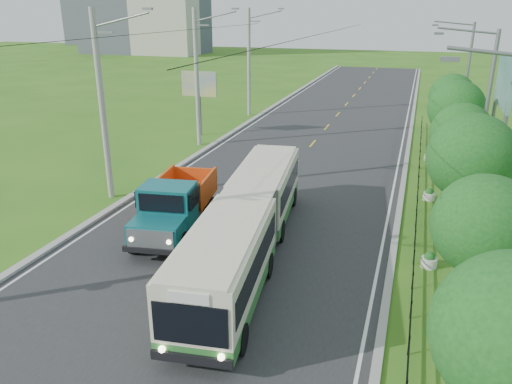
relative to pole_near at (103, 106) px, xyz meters
The scene contains 25 objects.
ground 13.24m from the pole_near, 47.45° to the right, with size 240.00×240.00×0.00m, color #306918.
road 14.67m from the pole_near, 53.09° to the left, with size 14.00×120.00×0.02m, color #28282B.
curb_left 12.14m from the pole_near, 84.48° to the left, with size 0.40×120.00×0.15m, color #9E9E99.
curb_right 19.60m from the pole_near, 35.52° to the left, with size 0.30×120.00×0.10m, color #9E9E99.
edge_line_left 12.22m from the pole_near, 81.66° to the left, with size 0.12×120.00×0.00m, color silver.
edge_line_right 19.21m from the pole_near, 36.41° to the left, with size 0.12×120.00×0.00m, color silver.
centre_dash 13.23m from the pole_near, 47.45° to the right, with size 0.12×2.20×0.00m, color yellow.
railing_right 17.68m from the pole_near, 17.09° to the left, with size 0.04×40.00×0.60m, color black.
pole_near is the anchor object (origin of this frame).
pole_mid 12.00m from the pole_near, 90.00° to the left, with size 3.51×0.32×10.00m.
pole_far 24.00m from the pole_near, 90.00° to the left, with size 3.51×0.32×10.00m.
tree_second 19.44m from the pole_near, 20.74° to the right, with size 3.18×3.26×5.30m.
tree_third 18.17m from the pole_near, ahead, with size 3.60×3.62×6.00m.
tree_fourth 18.89m from the pole_near, 15.84° to the left, with size 3.24×3.31×5.40m.
tree_fifth 21.31m from the pole_near, 31.59° to the left, with size 3.48×3.52×5.80m.
tree_back 24.98m from the pole_near, 43.41° to the left, with size 3.30×3.36×5.50m.
streetlight_mid 19.56m from the pole_near, 14.81° to the left, with size 3.02×0.20×9.07m.
streetlight_far 26.80m from the pole_near, 45.14° to the left, with size 3.02×0.20×9.07m.
planter_near 17.79m from the pole_near, 10.09° to the right, with size 0.64×0.64×0.67m.
planter_mid 18.23m from the pole_near, 16.52° to the left, with size 0.64×0.64×0.67m.
planter_far 21.83m from the pole_near, 37.63° to the left, with size 0.64×0.64×0.67m.
billboard_left 15.10m from the pole_near, 94.72° to the left, with size 3.00×0.20×5.20m.
billboard_right 23.32m from the pole_near, 28.14° to the left, with size 0.24×6.00×7.30m.
bus 11.14m from the pole_near, 25.40° to the right, with size 4.12×15.10×2.88m.
dump_truck 7.40m from the pole_near, 30.07° to the right, with size 3.30×6.68×2.69m.
Camera 1 is at (7.48, -13.34, 9.91)m, focal length 35.00 mm.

